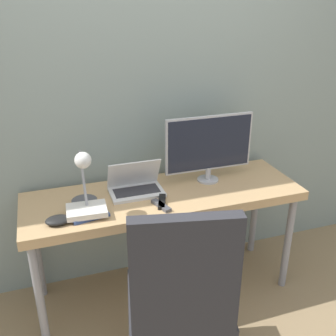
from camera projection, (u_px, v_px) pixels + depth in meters
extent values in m
plane|color=#937A56|center=(178.00, 317.00, 2.57)|extent=(12.00, 12.00, 0.00)
cube|color=gray|center=(147.00, 99.00, 2.59)|extent=(8.00, 0.05, 2.60)
cube|color=tan|center=(164.00, 197.00, 2.51)|extent=(1.77, 0.57, 0.06)
cylinder|color=gray|center=(39.00, 296.00, 2.24)|extent=(0.05, 0.05, 0.72)
cylinder|color=gray|center=(288.00, 243.00, 2.72)|extent=(0.05, 0.05, 0.72)
cylinder|color=gray|center=(37.00, 251.00, 2.63)|extent=(0.05, 0.05, 0.72)
cylinder|color=gray|center=(254.00, 212.00, 3.11)|extent=(0.05, 0.05, 0.72)
cube|color=silver|center=(137.00, 192.00, 2.49)|extent=(0.33, 0.21, 0.02)
cube|color=#2D2D33|center=(137.00, 191.00, 2.48)|extent=(0.28, 0.13, 0.00)
cube|color=silver|center=(134.00, 173.00, 2.50)|extent=(0.33, 0.10, 0.19)
cube|color=navy|center=(134.00, 174.00, 2.49)|extent=(0.30, 0.09, 0.17)
cylinder|color=#B7B7BC|center=(208.00, 180.00, 2.66)|extent=(0.14, 0.14, 0.01)
cylinder|color=#B7B7BC|center=(208.00, 173.00, 2.64)|extent=(0.04, 0.04, 0.08)
cube|color=#B7B7BC|center=(209.00, 143.00, 2.56)|extent=(0.60, 0.02, 0.37)
cube|color=black|center=(210.00, 144.00, 2.55)|extent=(0.57, 0.00, 0.35)
cylinder|color=#4C4C51|center=(84.00, 201.00, 2.38)|extent=(0.15, 0.15, 0.02)
cylinder|color=#99999E|center=(84.00, 181.00, 2.25)|extent=(0.02, 0.16, 0.33)
sphere|color=white|center=(83.00, 160.00, 2.12)|extent=(0.09, 0.09, 0.09)
sphere|color=black|center=(185.00, 324.00, 2.48)|extent=(0.05, 0.05, 0.05)
cylinder|color=#2D2D33|center=(177.00, 335.00, 2.15)|extent=(0.04, 0.04, 0.35)
cube|color=#2D2D33|center=(178.00, 304.00, 2.06)|extent=(0.61, 0.61, 0.09)
cube|color=#2D2D33|center=(185.00, 277.00, 1.72)|extent=(0.49, 0.17, 0.61)
cube|color=#334C8C|center=(89.00, 214.00, 2.24)|extent=(0.23, 0.18, 0.02)
cube|color=silver|center=(87.00, 210.00, 2.23)|extent=(0.23, 0.18, 0.03)
cube|color=#4C4C51|center=(161.00, 205.00, 2.33)|extent=(0.09, 0.16, 0.02)
cube|color=black|center=(162.00, 202.00, 2.37)|extent=(0.10, 0.17, 0.02)
ellipsoid|color=black|center=(58.00, 220.00, 2.16)|extent=(0.14, 0.10, 0.04)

